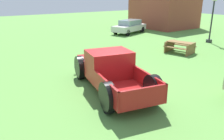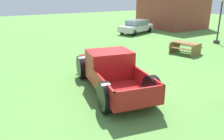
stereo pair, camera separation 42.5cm
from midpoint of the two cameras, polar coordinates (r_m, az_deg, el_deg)
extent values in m
plane|color=#5B9342|center=(10.07, 0.39, -4.31)|extent=(80.00, 80.00, 0.00)
cube|color=maroon|center=(11.16, -4.71, 1.78)|extent=(1.94, 1.96, 0.59)
cube|color=silver|center=(11.92, -5.95, 2.82)|extent=(0.40, 1.45, 0.50)
sphere|color=silver|center=(11.73, -8.98, 2.59)|extent=(0.21, 0.21, 0.21)
sphere|color=silver|center=(12.09, -2.96, 3.27)|extent=(0.21, 0.21, 0.21)
cube|color=maroon|center=(9.71, -1.99, 1.25)|extent=(1.77, 2.07, 1.24)
cube|color=#8C9EA8|center=(10.23, -3.31, 3.71)|extent=(0.40, 1.52, 0.54)
cube|color=maroon|center=(8.33, 2.54, -5.90)|extent=(2.61, 2.27, 0.11)
cube|color=maroon|center=(7.89, -3.08, -4.57)|extent=(2.22, 0.60, 0.59)
cube|color=maroon|center=(8.57, 7.76, -2.81)|extent=(2.22, 0.60, 0.59)
cube|color=maroon|center=(7.31, 6.20, -6.61)|extent=(0.50, 1.77, 0.59)
cylinder|color=black|center=(11.02, -9.13, -0.23)|extent=(0.85, 0.42, 0.82)
cylinder|color=#B7B7BC|center=(11.02, -9.18, -0.24)|extent=(0.38, 0.33, 0.33)
cylinder|color=black|center=(10.96, -9.19, 0.79)|extent=(1.07, 0.53, 1.03)
cylinder|color=black|center=(11.55, -0.41, 0.87)|extent=(0.85, 0.42, 0.82)
cylinder|color=#B7B7BC|center=(11.55, -0.36, 0.88)|extent=(0.38, 0.33, 0.33)
cylinder|color=black|center=(11.48, -0.41, 1.85)|extent=(1.07, 0.53, 1.03)
cylinder|color=black|center=(7.82, -2.69, -8.06)|extent=(0.85, 0.42, 0.82)
cylinder|color=#B7B7BC|center=(7.81, -2.76, -8.07)|extent=(0.38, 0.33, 0.33)
cylinder|color=black|center=(7.73, -2.71, -6.69)|extent=(1.07, 0.53, 1.03)
cylinder|color=black|center=(8.54, 8.83, -5.89)|extent=(0.85, 0.42, 0.82)
cylinder|color=#B7B7BC|center=(8.54, 8.89, -5.88)|extent=(0.38, 0.33, 0.33)
cylinder|color=black|center=(8.45, 8.90, -4.61)|extent=(1.07, 0.53, 1.03)
cube|color=silver|center=(12.06, -5.96, 1.34)|extent=(0.55, 1.93, 0.13)
cube|color=silver|center=(24.27, 3.85, 10.56)|extent=(2.79, 4.44, 0.56)
cube|color=#7F939E|center=(24.32, 4.07, 11.85)|extent=(2.02, 2.62, 0.52)
cylinder|color=black|center=(22.74, 3.41, 9.32)|extent=(0.35, 0.63, 0.60)
cylinder|color=black|center=(23.62, 0.36, 9.69)|extent=(0.35, 0.63, 0.60)
cylinder|color=black|center=(25.09, 7.11, 10.07)|extent=(0.35, 0.63, 0.60)
cylinder|color=black|center=(25.88, 4.22, 10.41)|extent=(0.35, 0.63, 0.60)
cube|color=#2D2D33|center=(21.14, 22.65, 6.76)|extent=(0.36, 0.36, 0.25)
cylinder|color=#2D2D33|center=(20.90, 23.23, 11.32)|extent=(0.12, 0.12, 3.16)
cube|color=olive|center=(16.45, 16.07, 6.71)|extent=(1.93, 1.18, 0.06)
cube|color=olive|center=(17.05, 16.86, 5.99)|extent=(1.82, 0.68, 0.05)
cube|color=olive|center=(15.98, 15.04, 5.36)|extent=(1.82, 0.68, 0.05)
cube|color=olive|center=(16.22, 18.50, 4.95)|extent=(0.39, 1.38, 0.75)
cube|color=olive|center=(16.87, 13.51, 5.89)|extent=(0.39, 1.38, 0.75)
cube|color=brown|center=(29.57, 12.55, 15.26)|extent=(6.63, 5.90, 4.94)
camera|label=1|loc=(0.21, -91.29, -0.43)|focal=36.38mm
camera|label=2|loc=(0.21, 88.71, 0.43)|focal=36.38mm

